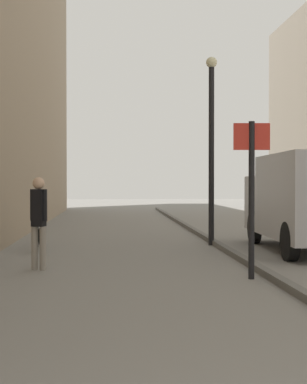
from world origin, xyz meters
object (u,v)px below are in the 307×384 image
object	(u,v)px
pedestrian_main_foreground	(39,216)
street_sign_post	(252,185)
bicycle_leaning	(39,233)
lamp_post	(211,138)

from	to	relation	value
pedestrian_main_foreground	street_sign_post	distance (m)	3.87
street_sign_post	bicycle_leaning	world-z (taller)	street_sign_post
pedestrian_main_foreground	bicycle_leaning	distance (m)	3.44
street_sign_post	pedestrian_main_foreground	bearing A→B (deg)	-15.12
pedestrian_main_foreground	bicycle_leaning	bearing A→B (deg)	119.30
pedestrian_main_foreground	bicycle_leaning	size ratio (longest dim) A/B	0.95
street_sign_post	lamp_post	size ratio (longest dim) A/B	0.55
pedestrian_main_foreground	lamp_post	world-z (taller)	lamp_post
pedestrian_main_foreground	bicycle_leaning	xyz separation A→B (m)	(-0.42, 3.36, -0.60)
street_sign_post	lamp_post	xyz separation A→B (m)	(0.22, 5.06, 1.18)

